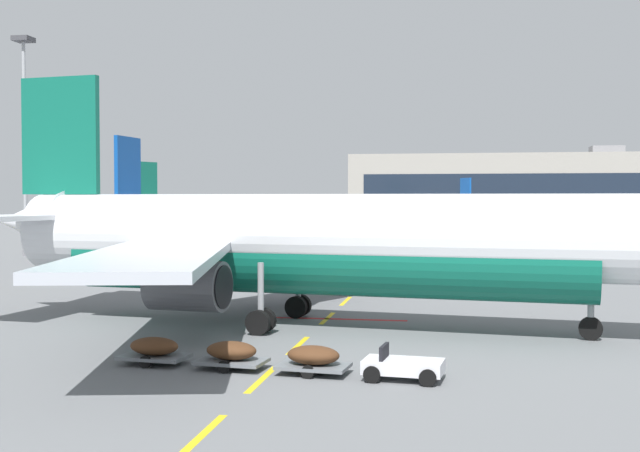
% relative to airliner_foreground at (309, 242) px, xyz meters
% --- Properties ---
extents(apron_paint_markings, '(8.00, 97.09, 0.01)m').
position_rel_airliner_foreground_xyz_m(apron_paint_markings, '(0.43, 18.51, -3.95)').
color(apron_paint_markings, yellow).
rests_on(apron_paint_markings, ground).
extents(airliner_foreground, '(34.81, 34.36, 12.20)m').
position_rel_airliner_foreground_xyz_m(airliner_foreground, '(0.00, 0.00, 0.00)').
color(airliner_foreground, white).
rests_on(airliner_foreground, ground).
extents(airliner_mid_left, '(30.08, 31.44, 11.36)m').
position_rel_airliner_foreground_xyz_m(airliner_mid_left, '(-33.80, 87.52, -0.27)').
color(airliner_mid_left, silver).
rests_on(airliner_mid_left, ground).
extents(airliner_far_center, '(31.42, 31.70, 11.11)m').
position_rel_airliner_foreground_xyz_m(airliner_far_center, '(-19.27, 38.67, -0.35)').
color(airliner_far_center, white).
rests_on(airliner_far_center, ground).
extents(airliner_far_right, '(23.90, 25.20, 9.23)m').
position_rel_airliner_foreground_xyz_m(airliner_far_right, '(12.77, 84.49, -0.96)').
color(airliner_far_right, silver).
rests_on(airliner_far_right, ground).
extents(baggage_train, '(11.69, 2.79, 1.14)m').
position_rel_airliner_foreground_xyz_m(baggage_train, '(0.52, -9.81, -3.42)').
color(baggage_train, silver).
rests_on(baggage_train, ground).
extents(apron_light_mast_near, '(1.80, 1.80, 22.57)m').
position_rel_airliner_foreground_xyz_m(apron_light_mast_near, '(-37.20, 39.69, 10.25)').
color(apron_light_mast_near, slate).
rests_on(apron_light_mast_near, ground).
extents(terminal_satellite, '(76.28, 19.09, 16.11)m').
position_rel_airliner_foreground_xyz_m(terminal_satellite, '(24.22, 126.45, 3.32)').
color(terminal_satellite, '#9E998E').
rests_on(terminal_satellite, ground).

